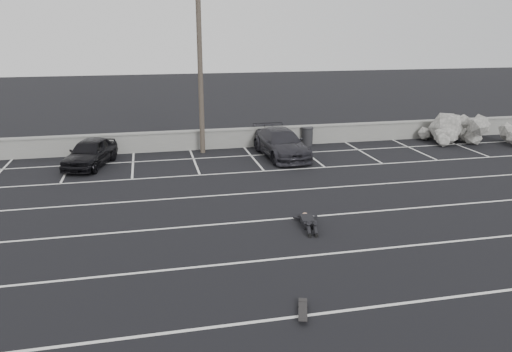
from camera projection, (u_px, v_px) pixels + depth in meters
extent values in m
plane|color=black|center=(302.00, 257.00, 14.61)|extent=(120.00, 120.00, 0.00)
cube|color=gray|center=(226.00, 139.00, 27.56)|extent=(50.00, 0.35, 1.00)
cube|color=gray|center=(226.00, 130.00, 27.41)|extent=(50.00, 0.45, 0.08)
cube|color=silver|center=(340.00, 311.00, 11.81)|extent=(36.00, 0.10, 0.01)
cube|color=silver|center=(302.00, 256.00, 14.61)|extent=(36.00, 0.10, 0.01)
cube|color=silver|center=(276.00, 219.00, 17.42)|extent=(36.00, 0.10, 0.01)
cube|color=silver|center=(257.00, 193.00, 20.22)|extent=(36.00, 0.10, 0.01)
cube|color=silver|center=(243.00, 172.00, 23.03)|extent=(36.00, 0.10, 0.01)
cube|color=silver|center=(232.00, 156.00, 25.83)|extent=(36.00, 0.10, 0.01)
cube|color=silver|center=(0.00, 172.00, 23.09)|extent=(0.10, 5.00, 0.01)
cube|color=silver|center=(68.00, 168.00, 23.71)|extent=(0.10, 5.00, 0.01)
cube|color=silver|center=(133.00, 165.00, 24.33)|extent=(0.10, 5.00, 0.01)
cube|color=silver|center=(194.00, 161.00, 24.95)|extent=(0.10, 5.00, 0.01)
cube|color=silver|center=(253.00, 158.00, 25.57)|extent=(0.10, 5.00, 0.01)
cube|color=silver|center=(309.00, 155.00, 26.19)|extent=(0.10, 5.00, 0.01)
cube|color=silver|center=(362.00, 152.00, 26.81)|extent=(0.10, 5.00, 0.01)
cube|color=silver|center=(413.00, 149.00, 27.43)|extent=(0.10, 5.00, 0.01)
cube|color=silver|center=(461.00, 146.00, 28.05)|extent=(0.10, 5.00, 0.01)
imported|color=black|center=(90.00, 153.00, 23.89)|extent=(2.70, 4.24, 1.34)
imported|color=#25242A|center=(281.00, 143.00, 25.63)|extent=(2.30, 4.96, 1.40)
cylinder|color=#4C4238|center=(200.00, 59.00, 25.27)|extent=(0.26, 0.26, 9.73)
cylinder|color=#242426|center=(307.00, 137.00, 28.13)|extent=(0.66, 0.66, 0.99)
cylinder|color=#242426|center=(308.00, 128.00, 27.99)|extent=(0.73, 0.73, 0.06)
cube|color=black|center=(303.00, 311.00, 11.68)|extent=(0.44, 0.84, 0.02)
cube|color=#242426|center=(303.00, 306.00, 11.95)|extent=(0.17, 0.10, 0.04)
cube|color=#242426|center=(303.00, 318.00, 11.43)|extent=(0.17, 0.10, 0.04)
cylinder|color=black|center=(299.00, 306.00, 11.96)|extent=(0.05, 0.06, 0.06)
cylinder|color=black|center=(307.00, 307.00, 11.95)|extent=(0.05, 0.06, 0.06)
cylinder|color=black|center=(298.00, 319.00, 11.45)|extent=(0.05, 0.06, 0.06)
cylinder|color=black|center=(307.00, 319.00, 11.43)|extent=(0.05, 0.06, 0.06)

